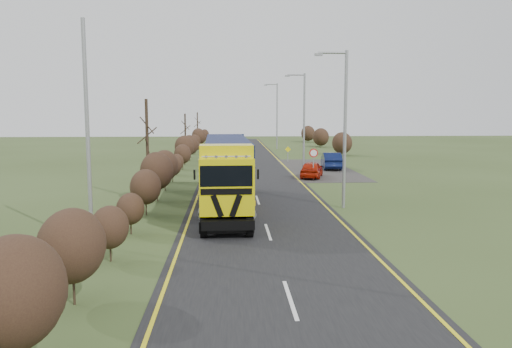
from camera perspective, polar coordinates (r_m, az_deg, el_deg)
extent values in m
plane|color=#32431C|center=(26.20, 0.69, -4.58)|extent=(160.00, 160.00, 0.00)
cube|color=black|center=(36.03, -0.38, -1.31)|extent=(8.00, 120.00, 0.02)
cube|color=#282624|center=(46.63, 7.03, 0.59)|extent=(6.00, 18.00, 0.02)
cube|color=#D3C813|center=(36.04, -6.26, -1.32)|extent=(0.12, 116.00, 0.01)
cube|color=#D3C813|center=(36.39, 5.45, -1.23)|extent=(0.12, 116.00, 0.01)
cube|color=silver|center=(14.70, 3.92, -14.07)|extent=(0.12, 3.00, 0.01)
cube|color=silver|center=(22.30, 1.38, -6.61)|extent=(0.12, 3.00, 0.01)
cube|color=silver|center=(30.11, 0.18, -2.97)|extent=(0.12, 3.00, 0.01)
cube|color=silver|center=(38.00, -0.52, -0.84)|extent=(0.12, 3.00, 0.01)
cube|color=silver|center=(45.93, -0.98, 0.56)|extent=(0.12, 3.00, 0.01)
cube|color=silver|center=(53.88, -1.31, 1.55)|extent=(0.12, 3.00, 0.01)
cube|color=silver|center=(61.84, -1.55, 2.28)|extent=(0.12, 3.00, 0.01)
cube|color=silver|center=(69.81, -1.73, 2.85)|extent=(0.12, 3.00, 0.01)
cube|color=silver|center=(77.79, -1.88, 3.30)|extent=(0.12, 3.00, 0.01)
cube|color=silver|center=(85.77, -2.00, 3.66)|extent=(0.12, 3.00, 0.01)
ellipsoid|color=black|center=(11.05, -26.00, -12.09)|extent=(1.97, 2.56, 2.26)
ellipsoid|color=black|center=(14.72, -20.30, -7.68)|extent=(1.80, 2.34, 2.07)
ellipsoid|color=black|center=(18.55, -16.38, -5.85)|extent=(1.34, 1.74, 1.54)
ellipsoid|color=black|center=(22.41, -14.16, -3.87)|extent=(1.21, 1.57, 1.39)
ellipsoid|color=black|center=(26.23, -12.50, -1.44)|extent=(1.58, 2.06, 1.82)
ellipsoid|color=black|center=(30.10, -11.27, 0.37)|extent=(1.96, 2.55, 2.25)
ellipsoid|color=black|center=(34.06, -10.40, 0.97)|extent=(1.83, 2.38, 2.10)
ellipsoid|color=black|center=(38.04, -9.52, 0.98)|extent=(1.37, 1.78, 1.57)
ellipsoid|color=black|center=(42.03, -9.06, 1.36)|extent=(1.20, 1.56, 1.38)
ellipsoid|color=black|center=(45.95, -8.39, 2.28)|extent=(1.55, 2.02, 1.78)
ellipsoid|color=black|center=(49.90, -8.18, 3.10)|extent=(1.95, 2.53, 2.24)
ellipsoid|color=black|center=(53.87, -7.60, 3.31)|extent=(1.85, 2.41, 2.13)
ellipsoid|color=black|center=(57.90, -7.51, 3.16)|extent=(1.40, 1.81, 1.61)
ellipsoid|color=black|center=(61.87, -7.00, 3.25)|extent=(1.19, 1.55, 1.37)
ellipsoid|color=black|center=(65.85, -7.01, 3.75)|extent=(1.52, 1.97, 1.75)
ellipsoid|color=black|center=(69.80, -6.55, 4.27)|extent=(1.93, 2.51, 2.22)
ellipsoid|color=black|center=(73.81, -6.62, 4.39)|extent=(1.88, 2.44, 2.16)
ellipsoid|color=black|center=(77.80, -6.19, 4.23)|extent=(1.43, 1.85, 1.64)
ellipsoid|color=black|center=(81.82, -6.30, 4.22)|extent=(1.19, 1.55, 1.37)
ellipsoid|color=black|center=(85.77, -5.90, 4.54)|extent=(1.49, 1.93, 1.71)
cylinder|color=#2F2217|center=(30.06, -12.30, 2.60)|extent=(0.18, 0.18, 6.05)
cylinder|color=#2F2217|center=(55.86, -8.08, 4.25)|extent=(0.18, 0.18, 5.06)
cylinder|color=#2F2217|center=(77.78, -6.70, 5.13)|extent=(0.18, 0.18, 5.15)
cube|color=black|center=(22.79, -3.36, -4.72)|extent=(2.34, 4.32, 0.42)
cube|color=#DBCF09|center=(21.70, -3.39, -1.23)|extent=(2.37, 2.10, 2.41)
cube|color=black|center=(21.06, -3.37, -6.11)|extent=(2.32, 0.18, 0.51)
cube|color=black|center=(20.81, -4.46, -3.67)|extent=(0.56, 0.04, 1.00)
cube|color=black|center=(20.81, -2.31, -3.66)|extent=(0.56, 0.04, 1.00)
cube|color=black|center=(20.64, -3.41, -0.24)|extent=(2.18, 0.12, 0.88)
cube|color=black|center=(20.70, -3.40, -2.03)|extent=(2.13, 0.09, 0.26)
cube|color=#DBCF09|center=(21.85, -3.42, 2.69)|extent=(2.35, 1.36, 0.52)
cylinder|color=silver|center=(20.76, -3.43, 1.99)|extent=(2.04, 0.12, 0.06)
cube|color=black|center=(20.89, -7.05, -0.06)|extent=(0.08, 0.12, 0.42)
cube|color=black|center=(20.88, 0.23, -0.01)|extent=(0.08, 0.12, 0.42)
cylinder|color=gray|center=(23.17, -6.00, -4.43)|extent=(0.55, 1.22, 0.52)
cylinder|color=gray|center=(23.16, -0.71, -4.40)|extent=(0.55, 1.22, 0.52)
cube|color=#C4950D|center=(28.63, -3.33, -1.27)|extent=(2.65, 11.73, 0.22)
cube|color=#0B1233|center=(28.46, -3.35, 1.49)|extent=(2.62, 11.36, 2.55)
cube|color=#102246|center=(34.10, -3.32, 2.44)|extent=(2.30, 0.13, 2.55)
cube|color=#102246|center=(22.82, -3.39, 0.07)|extent=(2.30, 0.13, 2.55)
cube|color=black|center=(32.19, -3.30, -1.29)|extent=(2.23, 3.39, 0.32)
cube|color=#C4950D|center=(27.84, -5.65, -2.84)|extent=(0.20, 5.09, 0.42)
cube|color=#C4950D|center=(27.84, -0.99, -2.81)|extent=(0.20, 5.09, 0.42)
cylinder|color=black|center=(21.41, -5.98, -5.99)|extent=(0.32, 0.97, 0.96)
cylinder|color=black|center=(21.40, -0.75, -5.96)|extent=(0.32, 0.97, 0.96)
cylinder|color=black|center=(23.66, -5.71, -4.71)|extent=(0.32, 0.97, 0.96)
cylinder|color=black|center=(23.65, -0.98, -4.68)|extent=(0.32, 0.97, 0.96)
cylinder|color=black|center=(31.40, -5.08, -1.74)|extent=(0.32, 0.97, 0.96)
cylinder|color=black|center=(31.40, -1.53, -1.72)|extent=(0.32, 0.97, 0.96)
cylinder|color=black|center=(32.32, -5.03, -1.49)|extent=(0.32, 0.97, 0.96)
cylinder|color=black|center=(32.31, -1.58, -1.46)|extent=(0.32, 0.97, 0.96)
cylinder|color=black|center=(33.23, -4.98, -1.24)|extent=(0.32, 0.97, 0.96)
cylinder|color=black|center=(33.23, -1.62, -1.22)|extent=(0.32, 0.97, 0.96)
imported|color=#A71C08|center=(40.40, 6.37, 0.51)|extent=(2.58, 4.20, 1.34)
imported|color=#0A133A|center=(46.77, 8.59, 1.50)|extent=(2.06, 4.75, 1.52)
cylinder|color=gray|center=(27.78, 10.13, 4.92)|extent=(0.18, 0.18, 8.59)
cylinder|color=gray|center=(27.77, 8.75, 13.53)|extent=(1.53, 0.12, 0.12)
cube|color=gray|center=(27.61, 7.15, 13.39)|extent=(0.43, 0.17, 0.13)
cylinder|color=gray|center=(45.27, 5.51, 5.90)|extent=(0.18, 0.18, 8.68)
cylinder|color=gray|center=(45.26, 4.60, 11.23)|extent=(1.54, 0.12, 0.12)
cube|color=gray|center=(45.16, 3.61, 11.12)|extent=(0.43, 0.17, 0.14)
cylinder|color=gray|center=(70.66, 2.42, 6.60)|extent=(0.18, 0.18, 9.18)
cylinder|color=gray|center=(70.67, 1.77, 10.20)|extent=(1.63, 0.12, 0.12)
cube|color=gray|center=(70.60, 1.10, 10.12)|extent=(0.46, 0.18, 0.14)
cylinder|color=gray|center=(20.51, -18.69, 4.24)|extent=(0.16, 0.16, 8.86)
cylinder|color=gray|center=(39.02, 6.57, 0.85)|extent=(0.08, 0.08, 2.12)
cylinder|color=red|center=(38.89, 6.60, 2.40)|extent=(0.68, 0.04, 0.68)
cylinder|color=white|center=(38.87, 6.61, 2.40)|extent=(0.51, 0.02, 0.51)
cylinder|color=gray|center=(52.78, 3.65, 2.06)|extent=(0.08, 0.08, 1.24)
cube|color=yellow|center=(52.67, 3.67, 2.83)|extent=(0.63, 0.04, 0.63)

